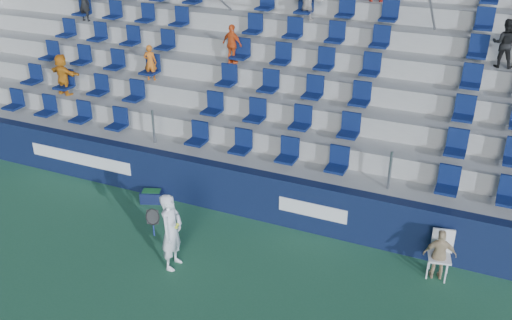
{
  "coord_description": "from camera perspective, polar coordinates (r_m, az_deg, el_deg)",
  "views": [
    {
      "loc": [
        4.78,
        -7.53,
        7.25
      ],
      "look_at": [
        0.2,
        2.8,
        1.7
      ],
      "focal_mm": 40.0,
      "sensor_mm": 36.0,
      "label": 1
    }
  ],
  "objects": [
    {
      "name": "line_judge_chair",
      "position": [
        12.19,
        18.0,
        -8.55
      ],
      "size": [
        0.52,
        0.54,
        1.0
      ],
      "color": "white",
      "rests_on": "ground"
    },
    {
      "name": "grandstand",
      "position": [
        17.26,
        6.8,
        8.73
      ],
      "size": [
        24.0,
        8.17,
        6.63
      ],
      "color": "#9E9E99",
      "rests_on": "ground"
    },
    {
      "name": "ground",
      "position": [
        11.5,
        -6.76,
        -13.16
      ],
      "size": [
        70.0,
        70.0,
        0.0
      ],
      "primitive_type": "plane",
      "color": "#2B6543",
      "rests_on": "ground"
    },
    {
      "name": "tennis_player",
      "position": [
        11.78,
        -8.46,
        -7.08
      ],
      "size": [
        0.69,
        0.66,
        1.69
      ],
      "color": "white",
      "rests_on": "ground"
    },
    {
      "name": "line_judge",
      "position": [
        12.07,
        17.89,
        -8.99
      ],
      "size": [
        0.7,
        0.43,
        1.12
      ],
      "primitive_type": "imported",
      "rotation": [
        0.0,
        0.0,
        3.39
      ],
      "color": "tan",
      "rests_on": "ground"
    },
    {
      "name": "ball_bin",
      "position": [
        14.52,
        -10.38,
        -3.52
      ],
      "size": [
        0.63,
        0.53,
        0.31
      ],
      "color": "#0F173A",
      "rests_on": "ground"
    },
    {
      "name": "sponsor_wall",
      "position": [
        13.46,
        -0.17,
        -3.46
      ],
      "size": [
        24.0,
        0.32,
        1.2
      ],
      "color": "#101A3B",
      "rests_on": "ground"
    }
  ]
}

